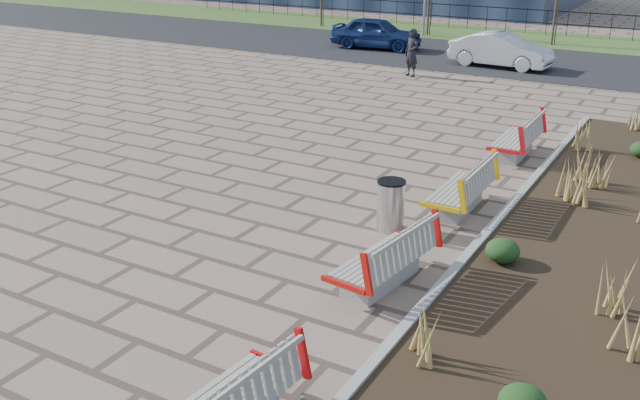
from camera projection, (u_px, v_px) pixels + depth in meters
The scene contains 13 objects.
ground at pixel (136, 300), 10.83m from camera, with size 120.00×120.00×0.00m, color #775F52.
planting_bed at pixel (625, 261), 11.93m from camera, with size 4.50×18.00×0.10m, color black.
planting_curb at pixel (489, 231), 13.00m from camera, with size 0.16×18.00×0.15m, color gray.
grass_verge_far at pixel (559, 41), 33.35m from camera, with size 80.00×5.00×0.04m, color #33511E.
road at pixel (524, 62), 28.52m from camera, with size 80.00×7.00×0.02m, color black.
bench_b at pixel (381, 256), 11.11m from camera, with size 0.90×2.10×1.00m, color red, non-canonical shape.
bench_c at pixel (459, 187), 13.95m from camera, with size 0.90×2.10×1.00m, color yellow, non-canonical shape.
bench_d at pixel (515, 136), 17.14m from camera, with size 0.90×2.10×1.00m, color red, non-canonical shape.
litter_bin at pixel (391, 206), 13.10m from camera, with size 0.51×0.51×0.94m, color #B2B2B7.
pedestrian at pixel (412, 53), 25.70m from camera, with size 0.62×0.41×1.71m, color black.
car_blue at pixel (376, 33), 31.13m from camera, with size 1.59×3.95×1.35m, color #12224F.
car_silver at pixel (501, 50), 27.31m from camera, with size 1.35×3.88×1.28m, color #ABACB3.
railing_fence at pixel (568, 23), 34.32m from camera, with size 44.00×0.10×1.20m, color black, non-canonical shape.
Camera 1 is at (7.17, -6.82, 5.42)m, focal length 40.00 mm.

